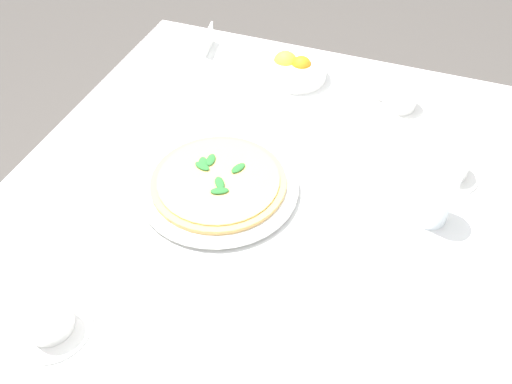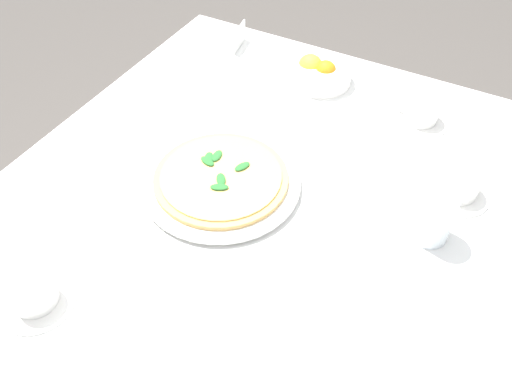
% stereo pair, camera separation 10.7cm
% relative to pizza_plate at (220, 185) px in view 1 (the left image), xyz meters
% --- Properties ---
extents(ground_plane, '(8.00, 8.00, 0.00)m').
position_rel_pizza_plate_xyz_m(ground_plane, '(0.16, -0.00, -0.76)').
color(ground_plane, '#4C4742').
extents(dining_table, '(1.18, 1.18, 0.75)m').
position_rel_pizza_plate_xyz_m(dining_table, '(0.16, -0.00, -0.14)').
color(dining_table, white).
rests_on(dining_table, ground_plane).
extents(pizza_plate, '(0.32, 0.32, 0.02)m').
position_rel_pizza_plate_xyz_m(pizza_plate, '(0.00, 0.00, 0.00)').
color(pizza_plate, white).
rests_on(pizza_plate, dining_table).
extents(pizza, '(0.27, 0.27, 0.02)m').
position_rel_pizza_plate_xyz_m(pizza, '(-0.00, 0.00, 0.01)').
color(pizza, '#DBAD60').
rests_on(pizza, pizza_plate).
extents(coffee_cup_near_right, '(0.13, 0.13, 0.06)m').
position_rel_pizza_plate_xyz_m(coffee_cup_near_right, '(0.43, 0.20, 0.02)').
color(coffee_cup_near_right, white).
rests_on(coffee_cup_near_right, dining_table).
extents(coffee_cup_back_corner, '(0.13, 0.13, 0.06)m').
position_rel_pizza_plate_xyz_m(coffee_cup_back_corner, '(0.29, 0.40, 0.02)').
color(coffee_cup_back_corner, white).
rests_on(coffee_cup_back_corner, dining_table).
extents(coffee_cup_left_edge, '(0.13, 0.13, 0.07)m').
position_rel_pizza_plate_xyz_m(coffee_cup_left_edge, '(-0.13, -0.39, 0.02)').
color(coffee_cup_left_edge, white).
rests_on(coffee_cup_left_edge, dining_table).
extents(water_glass_center_back, '(0.07, 0.07, 0.13)m').
position_rel_pizza_plate_xyz_m(water_glass_center_back, '(0.41, 0.07, 0.04)').
color(water_glass_center_back, white).
rests_on(water_glass_center_back, dining_table).
extents(citrus_bowl, '(0.15, 0.15, 0.07)m').
position_rel_pizza_plate_xyz_m(citrus_bowl, '(0.02, 0.44, 0.02)').
color(citrus_bowl, white).
rests_on(citrus_bowl, dining_table).
extents(menu_card, '(0.02, 0.09, 0.06)m').
position_rel_pizza_plate_xyz_m(menu_card, '(-0.24, 0.48, 0.02)').
color(menu_card, white).
rests_on(menu_card, dining_table).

